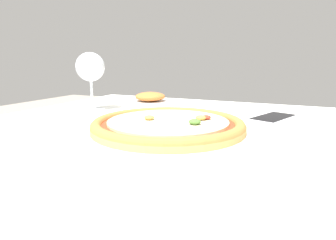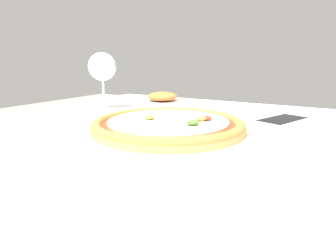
# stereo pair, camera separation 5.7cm
# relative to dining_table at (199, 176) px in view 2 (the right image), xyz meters

# --- Properties ---
(dining_table) EXTENTS (1.11, 0.93, 0.73)m
(dining_table) POSITION_rel_dining_table_xyz_m (0.00, 0.00, 0.00)
(dining_table) COLOR #997047
(dining_table) RESTS_ON ground_plane
(pizza_plate) EXTENTS (0.33, 0.33, 0.04)m
(pizza_plate) POSITION_rel_dining_table_xyz_m (-0.05, -0.05, 0.12)
(pizza_plate) COLOR white
(pizza_plate) RESTS_ON dining_table
(wine_glass_far_left) EXTENTS (0.08, 0.08, 0.17)m
(wine_glass_far_left) POSITION_rel_dining_table_xyz_m (-0.37, 0.11, 0.22)
(wine_glass_far_left) COLOR silver
(wine_glass_far_left) RESTS_ON dining_table
(cell_phone) EXTENTS (0.12, 0.16, 0.01)m
(cell_phone) POSITION_rel_dining_table_xyz_m (0.14, 0.18, 0.10)
(cell_phone) COLOR white
(cell_phone) RESTS_ON dining_table
(side_plate) EXTENTS (0.18, 0.18, 0.04)m
(side_plate) POSITION_rel_dining_table_xyz_m (-0.27, 0.30, 0.11)
(side_plate) COLOR white
(side_plate) RESTS_ON dining_table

